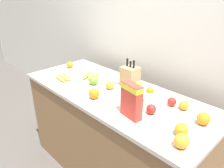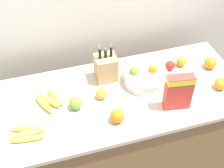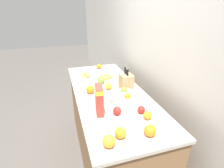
# 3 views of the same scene
# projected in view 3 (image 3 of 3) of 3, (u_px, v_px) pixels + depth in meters

# --- Properties ---
(ground_plane) EXTENTS (14.00, 14.00, 0.00)m
(ground_plane) POSITION_uv_depth(u_px,v_px,m) (109.00, 155.00, 2.22)
(ground_plane) COLOR #514C47
(wall_back) EXTENTS (9.00, 0.06, 2.60)m
(wall_back) POSITION_uv_depth(u_px,v_px,m) (160.00, 51.00, 1.84)
(wall_back) COLOR silver
(wall_back) RESTS_ON ground_plane
(counter) EXTENTS (1.77, 0.71, 0.91)m
(counter) POSITION_uv_depth(u_px,v_px,m) (109.00, 126.00, 2.03)
(counter) COLOR olive
(counter) RESTS_ON ground_plane
(knife_block) EXTENTS (0.14, 0.13, 0.28)m
(knife_block) POSITION_uv_depth(u_px,v_px,m) (126.00, 82.00, 1.84)
(knife_block) COLOR tan
(knife_block) RESTS_ON counter
(cereal_box) EXTENTS (0.17, 0.09, 0.24)m
(cereal_box) POSITION_uv_depth(u_px,v_px,m) (99.00, 99.00, 1.42)
(cereal_box) COLOR red
(cereal_box) RESTS_ON counter
(fruit_bowl) EXTENTS (0.29, 0.29, 0.12)m
(fruit_bowl) POSITION_uv_depth(u_px,v_px,m) (124.00, 98.00, 1.62)
(fruit_bowl) COLOR silver
(fruit_bowl) RESTS_ON counter
(banana_bunch_left) EXTENTS (0.20, 0.14, 0.03)m
(banana_bunch_left) POSITION_uv_depth(u_px,v_px,m) (86.00, 74.00, 2.26)
(banana_bunch_left) COLOR yellow
(banana_bunch_left) RESTS_ON counter
(banana_bunch_right) EXTENTS (0.18, 0.22, 0.04)m
(banana_bunch_right) POSITION_uv_depth(u_px,v_px,m) (105.00, 77.00, 2.18)
(banana_bunch_right) COLOR yellow
(banana_bunch_right) RESTS_ON counter
(apple_leftmost) EXTENTS (0.08, 0.08, 0.08)m
(apple_leftmost) POSITION_uv_depth(u_px,v_px,m) (101.00, 80.00, 2.02)
(apple_leftmost) COLOR #6B9E33
(apple_leftmost) RESTS_ON counter
(apple_near_bananas) EXTENTS (0.07, 0.07, 0.07)m
(apple_near_bananas) POSITION_uv_depth(u_px,v_px,m) (141.00, 110.00, 1.46)
(apple_near_bananas) COLOR red
(apple_near_bananas) RESTS_ON counter
(apple_by_knife_block) EXTENTS (0.07, 0.07, 0.07)m
(apple_by_knife_block) POSITION_uv_depth(u_px,v_px,m) (117.00, 111.00, 1.44)
(apple_by_knife_block) COLOR red
(apple_by_knife_block) RESTS_ON counter
(orange_front_center) EXTENTS (0.07, 0.07, 0.07)m
(orange_front_center) POSITION_uv_depth(u_px,v_px,m) (108.00, 86.00, 1.88)
(orange_front_center) COLOR orange
(orange_front_center) RESTS_ON counter
(orange_mid_left) EXTENTS (0.08, 0.08, 0.08)m
(orange_mid_left) POSITION_uv_depth(u_px,v_px,m) (109.00, 141.00, 1.10)
(orange_mid_left) COLOR orange
(orange_mid_left) RESTS_ON counter
(orange_mid_right) EXTENTS (0.08, 0.08, 0.08)m
(orange_mid_right) POSITION_uv_depth(u_px,v_px,m) (120.00, 133.00, 1.18)
(orange_mid_right) COLOR orange
(orange_mid_right) RESTS_ON counter
(orange_near_bowl) EXTENTS (0.07, 0.07, 0.07)m
(orange_near_bowl) POSITION_uv_depth(u_px,v_px,m) (99.00, 66.00, 2.50)
(orange_near_bowl) COLOR orange
(orange_near_bowl) RESTS_ON counter
(orange_back_center) EXTENTS (0.07, 0.07, 0.07)m
(orange_back_center) POSITION_uv_depth(u_px,v_px,m) (148.00, 115.00, 1.38)
(orange_back_center) COLOR orange
(orange_back_center) RESTS_ON counter
(orange_front_left) EXTENTS (0.08, 0.08, 0.08)m
(orange_front_left) POSITION_uv_depth(u_px,v_px,m) (150.00, 131.00, 1.20)
(orange_front_left) COLOR orange
(orange_front_left) RESTS_ON counter
(orange_front_right) EXTENTS (0.08, 0.08, 0.08)m
(orange_front_right) POSITION_uv_depth(u_px,v_px,m) (90.00, 90.00, 1.79)
(orange_front_right) COLOR orange
(orange_front_right) RESTS_ON counter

